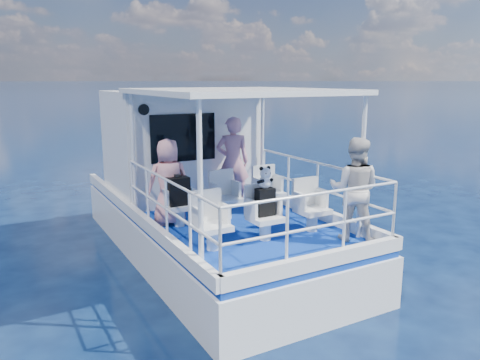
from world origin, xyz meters
name	(u,v)px	position (x,y,z in m)	size (l,w,h in m)	color
ground	(232,269)	(0.00, 0.00, 0.00)	(2000.00, 2000.00, 0.00)	black
hull	(208,252)	(0.00, 1.00, 0.00)	(3.00, 7.00, 1.60)	white
deck	(208,210)	(0.00, 1.00, 0.85)	(2.90, 6.90, 0.10)	navy
cabin	(181,143)	(0.00, 2.30, 2.00)	(2.85, 2.00, 2.20)	white
canopy	(237,91)	(0.00, -0.20, 3.14)	(3.00, 3.20, 0.08)	white
canopy_posts	(239,161)	(0.00, -0.25, 2.00)	(2.77, 2.97, 2.20)	white
railings	(248,201)	(0.00, -0.58, 1.40)	(2.84, 3.59, 1.00)	white
seat_port_fwd	(179,215)	(-0.90, 0.20, 1.09)	(0.48, 0.46, 0.38)	white
seat_center_fwd	(227,208)	(0.00, 0.20, 1.09)	(0.48, 0.46, 0.38)	white
seat_stbd_fwd	(269,202)	(0.90, 0.20, 1.09)	(0.48, 0.46, 0.38)	white
seat_port_aft	(213,237)	(-0.90, -1.10, 1.09)	(0.48, 0.46, 0.38)	white
seat_center_aft	(265,228)	(0.00, -1.10, 1.09)	(0.48, 0.46, 0.38)	white
seat_stbd_aft	(312,219)	(0.90, -1.10, 1.09)	(0.48, 0.46, 0.38)	white
passenger_port_fwd	(169,182)	(-1.01, 0.37, 1.64)	(0.55, 0.39, 1.47)	pink
passenger_stbd_fwd	(233,162)	(0.51, 0.92, 1.77)	(0.64, 0.42, 1.74)	pink
passenger_stbd_aft	(354,189)	(1.18, -1.74, 1.69)	(0.77, 0.60, 1.59)	beige
backpack_port	(178,191)	(-0.93, 0.14, 1.52)	(0.36, 0.20, 0.47)	black
backpack_center	(265,202)	(0.00, -1.08, 1.49)	(0.29, 0.16, 0.43)	black
compact_camera	(177,176)	(-0.94, 0.13, 1.78)	(0.09, 0.06, 0.06)	black
panda	(265,177)	(0.01, -1.06, 1.88)	(0.22, 0.18, 0.34)	white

